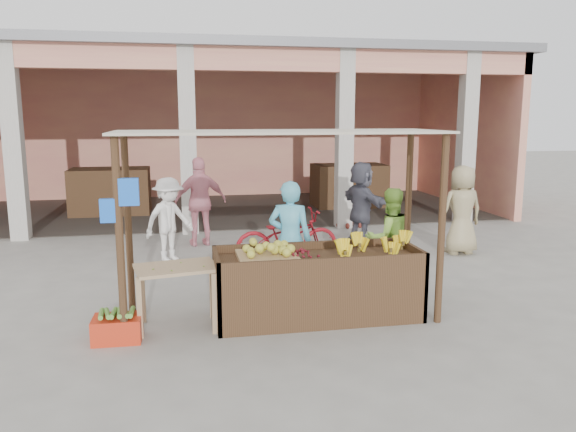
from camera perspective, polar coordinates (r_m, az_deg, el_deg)
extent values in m
plane|color=gray|center=(7.27, -0.94, -10.49)|extent=(60.00, 60.00, 0.00)
cube|color=#F0A47D|center=(18.15, -7.22, 8.34)|extent=(14.00, 0.20, 4.00)
cube|color=#F0A47D|center=(17.21, 17.28, 7.87)|extent=(0.20, 6.00, 4.00)
cube|color=#F0A47D|center=(12.46, -5.63, 15.60)|extent=(14.00, 0.30, 0.50)
cube|color=slate|center=(15.32, -6.67, 15.88)|extent=(14.40, 6.40, 0.20)
cube|color=beige|center=(12.81, -26.10, 6.64)|extent=(0.35, 0.35, 4.00)
cube|color=beige|center=(12.36, -10.14, 7.42)|extent=(0.35, 0.35, 4.00)
cube|color=beige|center=(12.89, 5.74, 7.63)|extent=(0.35, 0.35, 4.00)
cube|color=beige|center=(14.04, 17.66, 7.42)|extent=(0.35, 0.35, 4.00)
cube|color=#4A301D|center=(15.44, -17.58, 2.41)|extent=(2.00, 1.20, 1.20)
cube|color=#4A301D|center=(16.02, 6.20, 3.09)|extent=(2.00, 1.20, 1.20)
cube|color=#4A301D|center=(7.24, 2.99, -7.25)|extent=(2.60, 0.95, 0.80)
cylinder|color=#4A301D|center=(6.44, -16.71, -2.73)|extent=(0.09, 0.09, 2.35)
cylinder|color=#4A301D|center=(7.12, 15.34, -1.45)|extent=(0.09, 0.09, 2.35)
cylinder|color=#4A301D|center=(7.46, -15.92, -0.95)|extent=(0.09, 0.09, 2.35)
cylinder|color=#4A301D|center=(8.06, 12.08, 0.02)|extent=(0.09, 0.09, 2.35)
cube|color=beige|center=(6.89, -0.70, 8.55)|extent=(4.00, 1.35, 0.03)
cube|color=blue|center=(6.33, -15.89, 2.38)|extent=(0.22, 0.08, 0.30)
cube|color=blue|center=(6.38, -17.77, 0.53)|extent=(0.18, 0.07, 0.26)
cube|color=tan|center=(7.05, -2.17, -4.08)|extent=(0.74, 0.64, 0.06)
ellipsoid|color=gold|center=(7.03, -2.17, -3.30)|extent=(0.63, 0.55, 0.14)
ellipsoid|color=maroon|center=(7.01, 1.36, -3.77)|extent=(0.48, 0.39, 0.15)
cube|color=tan|center=(6.92, -11.26, -5.18)|extent=(1.06, 0.81, 0.04)
cube|color=tan|center=(6.79, -14.83, -9.05)|extent=(0.06, 0.06, 0.74)
cube|color=tan|center=(6.78, -7.48, -8.82)|extent=(0.06, 0.06, 0.74)
cube|color=tan|center=(7.30, -14.55, -7.67)|extent=(0.06, 0.06, 0.74)
cube|color=tan|center=(7.29, -7.74, -7.45)|extent=(0.06, 0.06, 0.74)
cube|color=red|center=(6.88, -16.94, -10.90)|extent=(0.56, 0.41, 0.28)
ellipsoid|color=maroon|center=(12.87, 6.09, -0.14)|extent=(0.40, 0.40, 0.54)
ellipsoid|color=maroon|center=(13.01, 7.36, -0.05)|extent=(0.40, 0.40, 0.54)
ellipsoid|color=maroon|center=(13.17, 6.42, 0.10)|extent=(0.40, 0.40, 0.54)
ellipsoid|color=maroon|center=(12.95, 5.15, -0.06)|extent=(0.40, 0.40, 0.54)
imported|color=#5CC9EB|center=(7.91, 0.20, -2.01)|extent=(0.80, 0.70, 1.79)
imported|color=#8DC442|center=(8.45, 10.29, -2.04)|extent=(0.77, 0.45, 1.60)
imported|color=maroon|center=(9.76, -0.12, -2.04)|extent=(0.80, 1.96, 1.00)
imported|color=white|center=(10.16, -12.03, -0.01)|extent=(1.14, 1.02, 1.61)
imported|color=pink|center=(11.23, -8.89, 1.75)|extent=(1.19, 0.78, 1.88)
imported|color=tan|center=(10.91, 17.25, 1.05)|extent=(0.91, 0.62, 1.84)
imported|color=#4F4F5C|center=(11.27, 7.48, 1.51)|extent=(1.07, 1.74, 1.76)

